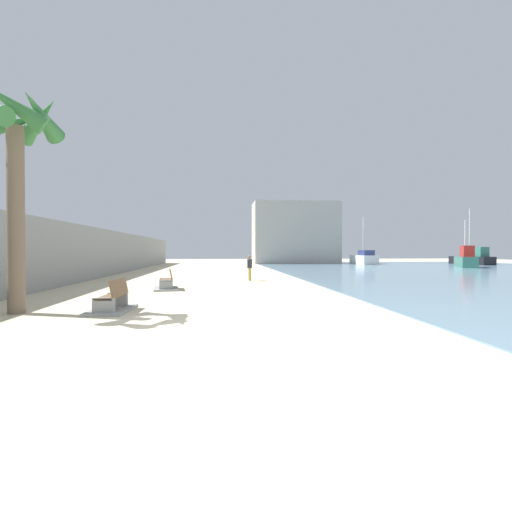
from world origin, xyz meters
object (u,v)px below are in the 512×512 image
palm_tree (14,143)px  boat_far_right (473,258)px  bench_near (112,304)px  boat_outer (364,259)px  bench_far (167,284)px  person_walking (250,266)px  boat_far_left (466,259)px

palm_tree → boat_far_right: (39.12, 36.57, -4.07)m
bench_near → boat_outer: size_ratio=0.34×
bench_far → boat_far_right: boat_far_right is taller
boat_far_right → person_walking: bearing=-141.8°
bench_near → palm_tree: bearing=-176.1°
palm_tree → person_walking: (7.78, 11.90, -4.06)m
bench_near → boat_far_left: (30.14, 28.32, 0.67)m
person_walking → boat_far_left: bearing=33.6°
bench_far → boat_outer: size_ratio=0.36×
bench_far → boat_far_right: 46.43m
bench_far → person_walking: bearing=49.1°
bench_near → person_walking: 12.80m
bench_far → boat_far_left: boat_far_left is taller
palm_tree → person_walking: size_ratio=4.21×
palm_tree → bench_far: bearing=63.5°
boat_outer → boat_far_left: 12.57m
person_walking → boat_far_left: size_ratio=0.24×
palm_tree → bench_near: palm_tree is taller
person_walking → boat_outer: 31.71m
bench_near → bench_far: (0.74, 6.69, 0.00)m
boat_far_right → palm_tree: bearing=-136.9°
boat_outer → bench_far: bearing=-124.5°
boat_far_right → boat_outer: size_ratio=1.18×
palm_tree → boat_far_right: bearing=43.1°
boat_outer → boat_far_right: bearing=-7.7°
boat_far_right → boat_outer: boat_far_right is taller
boat_outer → boat_far_left: (7.69, -9.94, 0.12)m
bench_near → boat_far_left: 41.36m
bench_near → boat_far_left: size_ratio=0.33×
palm_tree → boat_outer: bearing=56.8°
bench_near → boat_far_left: bearing=43.2°
boat_outer → boat_far_left: size_ratio=0.97×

